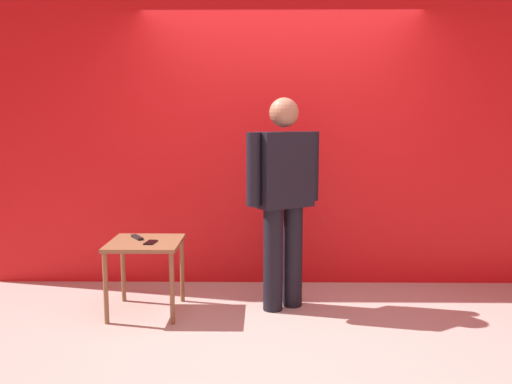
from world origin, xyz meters
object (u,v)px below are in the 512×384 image
standing_person (283,193)px  tv_remote (137,237)px  cell_phone (151,242)px  side_table (145,251)px

standing_person → tv_remote: bearing=-179.0°
cell_phone → tv_remote: bearing=140.7°
standing_person → tv_remote: 1.23m
side_table → cell_phone: size_ratio=4.04×
cell_phone → tv_remote: tv_remote is taller
standing_person → side_table: bearing=-174.1°
standing_person → side_table: (-1.10, -0.11, -0.46)m
standing_person → side_table: 1.19m
cell_phone → standing_person: bearing=17.1°
side_table → cell_phone: bearing=-46.0°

